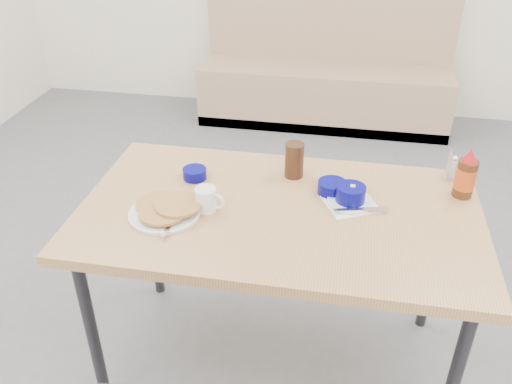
% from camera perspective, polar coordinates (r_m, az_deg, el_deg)
% --- Properties ---
extents(booth_bench, '(1.90, 0.56, 1.22)m').
position_cam_1_polar(booth_bench, '(4.36, 7.29, 12.00)').
color(booth_bench, tan).
rests_on(booth_bench, ground).
extents(dining_table, '(1.40, 0.80, 0.76)m').
position_cam_1_polar(dining_table, '(1.93, 2.42, -3.34)').
color(dining_table, tan).
rests_on(dining_table, ground).
extents(pancake_plate, '(0.25, 0.27, 0.04)m').
position_cam_1_polar(pancake_plate, '(1.89, -9.50, -1.87)').
color(pancake_plate, white).
rests_on(pancake_plate, dining_table).
extents(coffee_mug, '(0.11, 0.08, 0.09)m').
position_cam_1_polar(coffee_mug, '(1.88, -5.20, -0.77)').
color(coffee_mug, white).
rests_on(coffee_mug, dining_table).
extents(grits_setting, '(0.25, 0.23, 0.07)m').
position_cam_1_polar(grits_setting, '(1.94, 9.93, -0.45)').
color(grits_setting, white).
rests_on(grits_setting, dining_table).
extents(creamer_bowl, '(0.09, 0.09, 0.04)m').
position_cam_1_polar(creamer_bowl, '(2.08, -6.46, 1.94)').
color(creamer_bowl, '#040569').
rests_on(creamer_bowl, dining_table).
extents(butter_bowl, '(0.10, 0.10, 0.05)m').
position_cam_1_polar(butter_bowl, '(1.99, 8.00, 0.47)').
color(butter_bowl, '#040569').
rests_on(butter_bowl, dining_table).
extents(amber_tumbler, '(0.08, 0.08, 0.14)m').
position_cam_1_polar(amber_tumbler, '(2.07, 4.05, 3.38)').
color(amber_tumbler, '#341C10').
rests_on(amber_tumbler, dining_table).
extents(condiment_caddy, '(0.09, 0.06, 0.11)m').
position_cam_1_polar(condiment_caddy, '(2.20, 20.55, 2.28)').
color(condiment_caddy, silver).
rests_on(condiment_caddy, dining_table).
extents(syrup_bottle, '(0.07, 0.07, 0.19)m').
position_cam_1_polar(syrup_bottle, '(2.07, 21.22, 1.60)').
color(syrup_bottle, '#47230F').
rests_on(syrup_bottle, dining_table).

